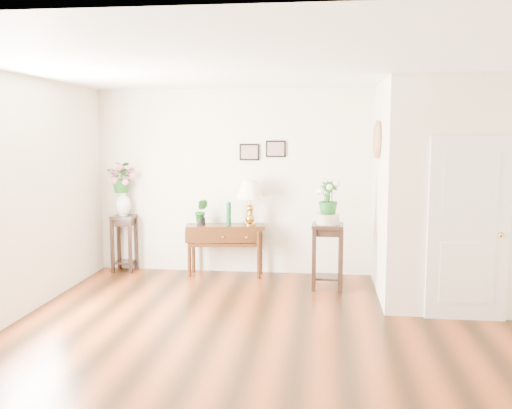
% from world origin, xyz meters
% --- Properties ---
extents(floor, '(6.00, 5.50, 0.02)m').
position_xyz_m(floor, '(0.00, 0.00, 0.00)').
color(floor, maroon).
rests_on(floor, ground).
extents(ceiling, '(6.00, 5.50, 0.02)m').
position_xyz_m(ceiling, '(0.00, 0.00, 2.80)').
color(ceiling, white).
rests_on(ceiling, ground).
extents(wall_back, '(6.00, 0.02, 2.80)m').
position_xyz_m(wall_back, '(0.00, 2.75, 1.40)').
color(wall_back, silver).
rests_on(wall_back, ground).
extents(wall_front, '(6.00, 0.02, 2.80)m').
position_xyz_m(wall_front, '(0.00, -2.75, 1.40)').
color(wall_front, silver).
rests_on(wall_front, ground).
extents(wall_left, '(0.02, 5.50, 2.80)m').
position_xyz_m(wall_left, '(-3.00, 0.00, 1.40)').
color(wall_left, silver).
rests_on(wall_left, ground).
extents(partition, '(1.80, 1.95, 2.80)m').
position_xyz_m(partition, '(2.10, 1.77, 1.40)').
color(partition, silver).
rests_on(partition, floor).
extents(door, '(0.90, 0.05, 2.10)m').
position_xyz_m(door, '(2.10, 0.78, 1.05)').
color(door, silver).
rests_on(door, floor).
extents(art_print_left, '(0.30, 0.02, 0.25)m').
position_xyz_m(art_print_left, '(-0.65, 2.73, 1.85)').
color(art_print_left, black).
rests_on(art_print_left, wall_back).
extents(art_print_right, '(0.30, 0.02, 0.25)m').
position_xyz_m(art_print_right, '(-0.25, 2.73, 1.90)').
color(art_print_right, black).
rests_on(art_print_right, wall_back).
extents(wall_ornament, '(0.07, 0.51, 0.51)m').
position_xyz_m(wall_ornament, '(1.16, 1.90, 2.05)').
color(wall_ornament, tan).
rests_on(wall_ornament, partition).
extents(console_table, '(1.21, 0.57, 0.77)m').
position_xyz_m(console_table, '(-0.98, 2.48, 0.39)').
color(console_table, black).
rests_on(console_table, floor).
extents(table_lamp, '(0.49, 0.49, 0.69)m').
position_xyz_m(table_lamp, '(-0.61, 2.48, 1.12)').
color(table_lamp, '#AA8129').
rests_on(table_lamp, console_table).
extents(green_vase, '(0.09, 0.09, 0.35)m').
position_xyz_m(green_vase, '(-0.93, 2.48, 0.94)').
color(green_vase, '#09471E').
rests_on(green_vase, console_table).
extents(potted_plant, '(0.21, 0.17, 0.36)m').
position_xyz_m(potted_plant, '(-1.35, 2.48, 0.96)').
color(potted_plant, '#19521A').
rests_on(potted_plant, console_table).
extents(plant_stand_a, '(0.35, 0.35, 0.88)m').
position_xyz_m(plant_stand_a, '(-2.59, 2.57, 0.44)').
color(plant_stand_a, black).
rests_on(plant_stand_a, floor).
extents(porcelain_vase, '(0.25, 0.25, 0.40)m').
position_xyz_m(porcelain_vase, '(-2.59, 2.57, 1.10)').
color(porcelain_vase, white).
rests_on(porcelain_vase, plant_stand_a).
extents(lily_arrangement, '(0.47, 0.41, 0.48)m').
position_xyz_m(lily_arrangement, '(-2.59, 2.57, 1.51)').
color(lily_arrangement, '#19521A').
rests_on(lily_arrangement, porcelain_vase).
extents(plant_stand_b, '(0.43, 0.43, 0.90)m').
position_xyz_m(plant_stand_b, '(0.53, 1.94, 0.45)').
color(plant_stand_b, black).
rests_on(plant_stand_b, floor).
extents(ceramic_bowl, '(0.39, 0.39, 0.14)m').
position_xyz_m(ceramic_bowl, '(0.53, 1.94, 0.98)').
color(ceramic_bowl, beige).
rests_on(ceramic_bowl, plant_stand_b).
extents(narcissus, '(0.29, 0.29, 0.47)m').
position_xyz_m(narcissus, '(0.53, 1.94, 1.25)').
color(narcissus, '#19521A').
rests_on(narcissus, ceramic_bowl).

